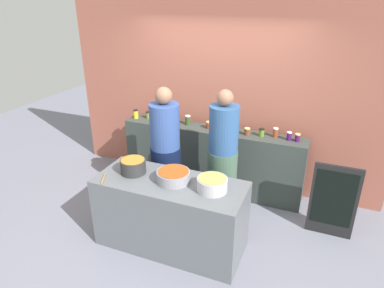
{
  "coord_description": "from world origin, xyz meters",
  "views": [
    {
      "loc": [
        1.49,
        -3.26,
        2.79
      ],
      "look_at": [
        0.0,
        0.35,
        1.05
      ],
      "focal_mm": 32.11,
      "sensor_mm": 36.0,
      "label": 1
    }
  ],
  "objects_px": {
    "preserve_jar_0": "(136,114)",
    "wooden_spoon": "(103,179)",
    "preserve_jar_1": "(148,115)",
    "preserve_jar_5": "(233,128)",
    "preserve_jar_4": "(209,125)",
    "chalkboard_sign": "(333,201)",
    "cook_in_cap": "(222,163)",
    "preserve_jar_3": "(188,120)",
    "preserve_jar_8": "(275,132)",
    "cooking_pot_center": "(173,176)",
    "cooking_pot_right": "(212,184)",
    "cook_with_tongs": "(166,159)",
    "preserve_jar_2": "(170,118)",
    "preserve_jar_9": "(289,136)",
    "cooking_pot_left": "(133,166)",
    "preserve_jar_10": "(297,138)",
    "preserve_jar_7": "(262,132)",
    "preserve_jar_6": "(247,131)"
  },
  "relations": [
    {
      "from": "chalkboard_sign",
      "to": "preserve_jar_10",
      "type": "bearing_deg",
      "value": 137.26
    },
    {
      "from": "preserve_jar_10",
      "to": "cooking_pot_center",
      "type": "height_order",
      "value": "preserve_jar_10"
    },
    {
      "from": "preserve_jar_2",
      "to": "cooking_pot_right",
      "type": "relative_size",
      "value": 0.34
    },
    {
      "from": "preserve_jar_5",
      "to": "preserve_jar_10",
      "type": "relative_size",
      "value": 1.19
    },
    {
      "from": "cooking_pot_left",
      "to": "preserve_jar_3",
      "type": "bearing_deg",
      "value": 86.37
    },
    {
      "from": "preserve_jar_4",
      "to": "chalkboard_sign",
      "type": "distance_m",
      "value": 1.93
    },
    {
      "from": "preserve_jar_1",
      "to": "preserve_jar_5",
      "type": "relative_size",
      "value": 0.86
    },
    {
      "from": "preserve_jar_4",
      "to": "preserve_jar_2",
      "type": "bearing_deg",
      "value": 175.87
    },
    {
      "from": "preserve_jar_6",
      "to": "cook_with_tongs",
      "type": "height_order",
      "value": "cook_with_tongs"
    },
    {
      "from": "preserve_jar_2",
      "to": "chalkboard_sign",
      "type": "bearing_deg",
      "value": -12.82
    },
    {
      "from": "preserve_jar_6",
      "to": "cook_in_cap",
      "type": "relative_size",
      "value": 0.06
    },
    {
      "from": "preserve_jar_9",
      "to": "cook_with_tongs",
      "type": "bearing_deg",
      "value": -151.52
    },
    {
      "from": "preserve_jar_2",
      "to": "preserve_jar_10",
      "type": "distance_m",
      "value": 1.88
    },
    {
      "from": "cooking_pot_left",
      "to": "cooking_pot_center",
      "type": "bearing_deg",
      "value": -0.6
    },
    {
      "from": "cooking_pot_center",
      "to": "cooking_pot_right",
      "type": "height_order",
      "value": "cooking_pot_right"
    },
    {
      "from": "preserve_jar_6",
      "to": "cook_in_cap",
      "type": "xyz_separation_m",
      "value": [
        -0.15,
        -0.6,
        -0.23
      ]
    },
    {
      "from": "cooking_pot_right",
      "to": "chalkboard_sign",
      "type": "relative_size",
      "value": 0.34
    },
    {
      "from": "preserve_jar_9",
      "to": "cooking_pot_left",
      "type": "bearing_deg",
      "value": -138.48
    },
    {
      "from": "preserve_jar_4",
      "to": "cooking_pot_right",
      "type": "relative_size",
      "value": 0.32
    },
    {
      "from": "preserve_jar_2",
      "to": "preserve_jar_5",
      "type": "bearing_deg",
      "value": -4.19
    },
    {
      "from": "preserve_jar_6",
      "to": "cook_with_tongs",
      "type": "distance_m",
      "value": 1.18
    },
    {
      "from": "cooking_pot_center",
      "to": "cook_with_tongs",
      "type": "relative_size",
      "value": 0.21
    },
    {
      "from": "preserve_jar_6",
      "to": "preserve_jar_7",
      "type": "relative_size",
      "value": 0.94
    },
    {
      "from": "preserve_jar_2",
      "to": "preserve_jar_7",
      "type": "distance_m",
      "value": 1.4
    },
    {
      "from": "preserve_jar_3",
      "to": "wooden_spoon",
      "type": "xyz_separation_m",
      "value": [
        -0.32,
        -1.68,
        -0.18
      ]
    },
    {
      "from": "preserve_jar_5",
      "to": "wooden_spoon",
      "type": "relative_size",
      "value": 0.56
    },
    {
      "from": "preserve_jar_5",
      "to": "wooden_spoon",
      "type": "xyz_separation_m",
      "value": [
        -1.02,
        -1.63,
        -0.17
      ]
    },
    {
      "from": "preserve_jar_4",
      "to": "preserve_jar_7",
      "type": "relative_size",
      "value": 0.96
    },
    {
      "from": "preserve_jar_9",
      "to": "chalkboard_sign",
      "type": "height_order",
      "value": "preserve_jar_9"
    },
    {
      "from": "cook_in_cap",
      "to": "wooden_spoon",
      "type": "bearing_deg",
      "value": -136.6
    },
    {
      "from": "preserve_jar_4",
      "to": "wooden_spoon",
      "type": "bearing_deg",
      "value": -111.77
    },
    {
      "from": "preserve_jar_0",
      "to": "wooden_spoon",
      "type": "bearing_deg",
      "value": -71.67
    },
    {
      "from": "preserve_jar_5",
      "to": "cooking_pot_left",
      "type": "distance_m",
      "value": 1.57
    },
    {
      "from": "chalkboard_sign",
      "to": "cooking_pot_center",
      "type": "bearing_deg",
      "value": -152.45
    },
    {
      "from": "preserve_jar_9",
      "to": "wooden_spoon",
      "type": "relative_size",
      "value": 0.51
    },
    {
      "from": "preserve_jar_9",
      "to": "chalkboard_sign",
      "type": "distance_m",
      "value": 0.99
    },
    {
      "from": "cooking_pot_center",
      "to": "preserve_jar_10",
      "type": "bearing_deg",
      "value": 50.25
    },
    {
      "from": "preserve_jar_5",
      "to": "cook_with_tongs",
      "type": "relative_size",
      "value": 0.07
    },
    {
      "from": "preserve_jar_9",
      "to": "cook_with_tongs",
      "type": "relative_size",
      "value": 0.07
    },
    {
      "from": "preserve_jar_0",
      "to": "chalkboard_sign",
      "type": "relative_size",
      "value": 0.14
    },
    {
      "from": "preserve_jar_10",
      "to": "preserve_jar_0",
      "type": "bearing_deg",
      "value": -179.53
    },
    {
      "from": "preserve_jar_0",
      "to": "preserve_jar_1",
      "type": "distance_m",
      "value": 0.2
    },
    {
      "from": "preserve_jar_3",
      "to": "preserve_jar_8",
      "type": "bearing_deg",
      "value": 0.87
    },
    {
      "from": "preserve_jar_3",
      "to": "preserve_jar_0",
      "type": "bearing_deg",
      "value": -176.87
    },
    {
      "from": "preserve_jar_3",
      "to": "chalkboard_sign",
      "type": "relative_size",
      "value": 0.15
    },
    {
      "from": "cooking_pot_center",
      "to": "preserve_jar_3",
      "type": "bearing_deg",
      "value": 106.83
    },
    {
      "from": "preserve_jar_7",
      "to": "preserve_jar_1",
      "type": "bearing_deg",
      "value": 178.69
    },
    {
      "from": "preserve_jar_7",
      "to": "cook_with_tongs",
      "type": "height_order",
      "value": "cook_with_tongs"
    },
    {
      "from": "preserve_jar_0",
      "to": "preserve_jar_9",
      "type": "distance_m",
      "value": 2.33
    },
    {
      "from": "preserve_jar_7",
      "to": "preserve_jar_3",
      "type": "bearing_deg",
      "value": 178.69
    }
  ]
}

